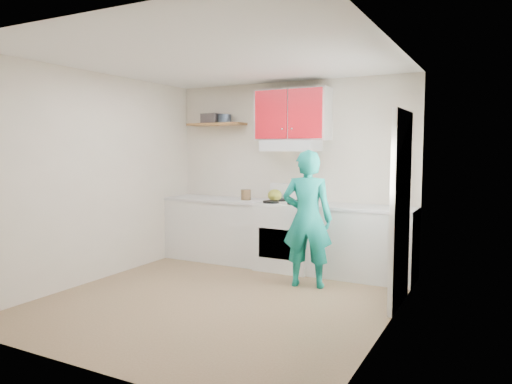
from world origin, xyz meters
The scene contains 21 objects.
floor centered at (0.00, 0.00, 0.00)m, with size 3.80×3.80×0.00m, color brown.
ceiling centered at (0.00, 0.00, 2.60)m, with size 3.60×3.80×0.04m, color white.
back_wall centered at (0.00, 1.90, 1.30)m, with size 3.60×0.04×2.60m, color beige.
front_wall centered at (0.00, -1.90, 1.30)m, with size 3.60×0.04×2.60m, color beige.
left_wall centered at (-1.80, 0.00, 1.30)m, with size 0.04×3.80×2.60m, color beige.
right_wall centered at (1.80, 0.00, 1.30)m, with size 0.04×3.80×2.60m, color beige.
door centered at (1.78, 0.70, 1.02)m, with size 0.05×0.85×2.05m, color white.
door_glass centered at (1.75, 0.70, 1.45)m, with size 0.01×0.55×0.95m, color white.
counter_left centered at (-1.04, 1.60, 0.45)m, with size 1.52×0.60×0.90m, color silver.
counter_right centered at (1.14, 1.60, 0.45)m, with size 1.32×0.60×0.90m, color silver.
stove centered at (0.10, 1.57, 0.46)m, with size 0.76×0.65×0.92m, color white.
range_hood centered at (0.10, 1.68, 1.70)m, with size 0.76×0.44×0.15m, color silver.
upper_cabinets centered at (0.10, 1.73, 2.12)m, with size 1.02×0.33×0.70m, color red.
shelf centered at (-1.15, 1.75, 2.02)m, with size 0.90×0.30×0.04m, color brown.
books centered at (-1.24, 1.76, 2.11)m, with size 0.28×0.20×0.14m, color #3E3638.
tin centered at (-1.01, 1.75, 2.10)m, with size 0.20×0.20×0.12m, color #333D4C.
kettle centered at (-0.12, 1.63, 1.01)m, with size 0.20×0.20×0.17m, color olive.
crock centered at (-0.55, 1.57, 0.99)m, with size 0.14×0.14×0.17m, color #4D3821.
cutting_board centered at (0.95, 1.54, 0.91)m, with size 0.30×0.22×0.02m, color olive.
silicone_mat centered at (1.57, 1.51, 0.90)m, with size 0.29×0.24×0.01m, color red.
person centered at (0.65, 0.91, 0.82)m, with size 0.60×0.39×1.64m, color #0D7C6F.
Camera 1 is at (2.73, -4.36, 1.66)m, focal length 33.41 mm.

